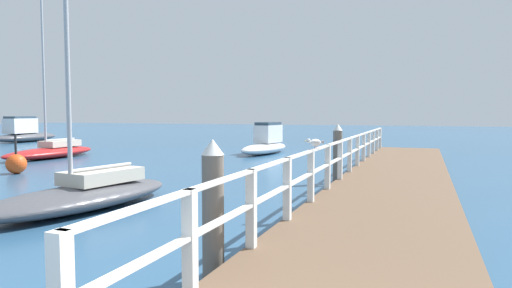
{
  "coord_description": "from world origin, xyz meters",
  "views": [
    {
      "loc": [
        0.75,
        -1.33,
        2.14
      ],
      "look_at": [
        -3.23,
        9.2,
        1.37
      ],
      "focal_mm": 31.4,
      "sensor_mm": 36.0,
      "label": 1
    }
  ],
  "objects_px": {
    "boat_0": "(266,143)",
    "channel_buoy": "(16,164)",
    "boat_2": "(51,151)",
    "dock_piling_near": "(213,210)",
    "seagull_foreground": "(315,142)",
    "boat_3": "(83,194)",
    "boat_4": "(25,133)",
    "dock_piling_far": "(338,153)"
  },
  "relations": [
    {
      "from": "boat_0",
      "to": "channel_buoy",
      "type": "relative_size",
      "value": 3.3
    },
    {
      "from": "boat_0",
      "to": "boat_2",
      "type": "relative_size",
      "value": 0.62
    },
    {
      "from": "dock_piling_near",
      "to": "seagull_foreground",
      "type": "relative_size",
      "value": 4.53
    },
    {
      "from": "boat_2",
      "to": "boat_3",
      "type": "bearing_deg",
      "value": 137.17
    },
    {
      "from": "boat_2",
      "to": "seagull_foreground",
      "type": "bearing_deg",
      "value": 151.89
    },
    {
      "from": "seagull_foreground",
      "to": "boat_3",
      "type": "distance_m",
      "value": 5.29
    },
    {
      "from": "boat_4",
      "to": "boat_2",
      "type": "bearing_deg",
      "value": 137.66
    },
    {
      "from": "seagull_foreground",
      "to": "dock_piling_far",
      "type": "bearing_deg",
      "value": -47.27
    },
    {
      "from": "dock_piling_near",
      "to": "dock_piling_far",
      "type": "relative_size",
      "value": 1.0
    },
    {
      "from": "channel_buoy",
      "to": "dock_piling_near",
      "type": "bearing_deg",
      "value": -31.25
    },
    {
      "from": "dock_piling_near",
      "to": "seagull_foreground",
      "type": "bearing_deg",
      "value": 84.64
    },
    {
      "from": "dock_piling_near",
      "to": "boat_2",
      "type": "xyz_separation_m",
      "value": [
        -14.33,
        11.55,
        -0.57
      ]
    },
    {
      "from": "boat_0",
      "to": "boat_4",
      "type": "xyz_separation_m",
      "value": [
        -20.26,
        2.89,
        0.08
      ]
    },
    {
      "from": "dock_piling_far",
      "to": "boat_0",
      "type": "height_order",
      "value": "dock_piling_far"
    },
    {
      "from": "dock_piling_near",
      "to": "boat_3",
      "type": "bearing_deg",
      "value": 148.4
    },
    {
      "from": "seagull_foreground",
      "to": "boat_0",
      "type": "relative_size",
      "value": 0.09
    },
    {
      "from": "dock_piling_far",
      "to": "boat_2",
      "type": "distance_m",
      "value": 14.63
    },
    {
      "from": "dock_piling_near",
      "to": "boat_0",
      "type": "xyz_separation_m",
      "value": [
        -5.41,
        17.34,
        -0.36
      ]
    },
    {
      "from": "boat_3",
      "to": "channel_buoy",
      "type": "height_order",
      "value": "boat_3"
    },
    {
      "from": "boat_4",
      "to": "channel_buoy",
      "type": "relative_size",
      "value": 4.22
    },
    {
      "from": "dock_piling_near",
      "to": "dock_piling_far",
      "type": "bearing_deg",
      "value": 90.0
    },
    {
      "from": "dock_piling_near",
      "to": "seagull_foreground",
      "type": "distance_m",
      "value": 4.06
    },
    {
      "from": "boat_2",
      "to": "boat_3",
      "type": "height_order",
      "value": "boat_2"
    },
    {
      "from": "dock_piling_far",
      "to": "boat_4",
      "type": "distance_m",
      "value": 28.16
    },
    {
      "from": "dock_piling_near",
      "to": "boat_4",
      "type": "xyz_separation_m",
      "value": [
        -25.67,
        20.23,
        -0.28
      ]
    },
    {
      "from": "boat_3",
      "to": "boat_4",
      "type": "relative_size",
      "value": 1.11
    },
    {
      "from": "boat_2",
      "to": "boat_3",
      "type": "distance_m",
      "value": 13.01
    },
    {
      "from": "boat_4",
      "to": "dock_piling_near",
      "type": "bearing_deg",
      "value": 136.86
    },
    {
      "from": "dock_piling_far",
      "to": "boat_2",
      "type": "relative_size",
      "value": 0.25
    },
    {
      "from": "boat_0",
      "to": "boat_3",
      "type": "relative_size",
      "value": 0.71
    },
    {
      "from": "boat_2",
      "to": "boat_3",
      "type": "relative_size",
      "value": 1.13
    },
    {
      "from": "boat_2",
      "to": "channel_buoy",
      "type": "height_order",
      "value": "boat_2"
    },
    {
      "from": "boat_2",
      "to": "boat_4",
      "type": "relative_size",
      "value": 1.26
    },
    {
      "from": "dock_piling_near",
      "to": "channel_buoy",
      "type": "xyz_separation_m",
      "value": [
        -11.09,
        6.73,
        -0.56
      ]
    },
    {
      "from": "seagull_foreground",
      "to": "boat_0",
      "type": "height_order",
      "value": "boat_0"
    },
    {
      "from": "seagull_foreground",
      "to": "boat_4",
      "type": "bearing_deg",
      "value": 6.18
    },
    {
      "from": "boat_2",
      "to": "boat_0",
      "type": "bearing_deg",
      "value": -147.94
    },
    {
      "from": "dock_piling_near",
      "to": "dock_piling_far",
      "type": "xyz_separation_m",
      "value": [
        0.0,
        8.64,
        0.0
      ]
    },
    {
      "from": "seagull_foreground",
      "to": "boat_2",
      "type": "bearing_deg",
      "value": 10.94
    },
    {
      "from": "dock_piling_near",
      "to": "boat_2",
      "type": "height_order",
      "value": "boat_2"
    },
    {
      "from": "boat_4",
      "to": "boat_3",
      "type": "bearing_deg",
      "value": 135.54
    },
    {
      "from": "dock_piling_far",
      "to": "boat_0",
      "type": "bearing_deg",
      "value": 121.92
    }
  ]
}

